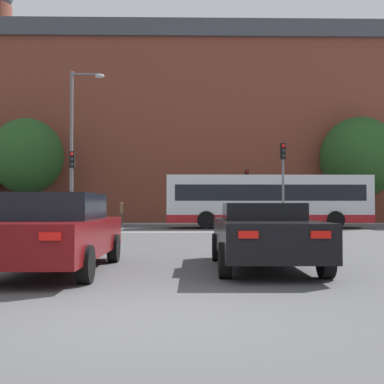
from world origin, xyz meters
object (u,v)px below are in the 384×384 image
Objects in this scene: traffic_light_near_left at (72,178)px; pedestrian_walking_east at (252,210)px; bus_crossing_lead at (267,200)px; street_lamp_junction at (76,135)px; traffic_light_far_right at (247,187)px; traffic_light_near_right at (283,172)px; car_saloon_left at (57,231)px; pedestrian_walking_west at (317,210)px; car_roadster_right at (264,234)px; pedestrian_waiting at (122,211)px.

traffic_light_near_left is 14.75m from pedestrian_walking_east.
street_lamp_junction reaches higher than bus_crossing_lead.
traffic_light_far_right is at bearing 46.60° from traffic_light_near_left.
car_saloon_left is at bearing -117.24° from traffic_light_near_right.
traffic_light_near_right is (10.51, 0.23, 0.28)m from traffic_light_near_left.
traffic_light_near_right is 12.26m from pedestrian_walking_west.
pedestrian_walking_west is (15.46, 9.89, -3.97)m from street_lamp_junction.
bus_crossing_lead is 6.63m from traffic_light_far_right.
pedestrian_waiting is (-6.07, 24.63, 0.22)m from car_roadster_right.
street_lamp_junction reaches higher than pedestrian_walking_east.
bus_crossing_lead is 7.38× the size of pedestrian_waiting.
traffic_light_far_right is at bearing 74.72° from car_saloon_left.
car_roadster_right is 24.80m from traffic_light_far_right.
traffic_light_near_left reaches higher than bus_crossing_lead.
traffic_light_near_right reaches higher than pedestrian_walking_west.
traffic_light_near_right is 2.82× the size of pedestrian_waiting.
traffic_light_near_left reaches higher than traffic_light_far_right.
street_lamp_junction is 10.19m from pedestrian_waiting.
street_lamp_junction reaches higher than traffic_light_far_right.
traffic_light_near_left reaches higher than car_saloon_left.
traffic_light_near_right is at bearing -163.62° from pedestrian_walking_west.
bus_crossing_lead is at bearing 57.63° from pedestrian_waiting.
traffic_light_near_left is 2.72m from street_lamp_junction.
traffic_light_near_right is at bearing 137.83° from pedestrian_walking_east.
bus_crossing_lead reaches higher than car_saloon_left.
car_roadster_right is 15.78m from traffic_light_near_left.
car_roadster_right is 2.59× the size of pedestrian_walking_west.
traffic_light_far_right reaches higher than bus_crossing_lead.
car_roadster_right is 1.01× the size of traffic_light_near_right.
traffic_light_near_left is at bearing 166.34° from pedestrian_walking_west.
pedestrian_walking_west reaches higher than car_roadster_right.
pedestrian_walking_east is at bearing 90.66° from traffic_light_near_right.
car_roadster_right is at bearing -64.63° from street_lamp_junction.
traffic_light_near_right reaches higher than car_roadster_right.
bus_crossing_lead is at bearing -174.55° from pedestrian_walking_west.
traffic_light_near_left is 19.14m from pedestrian_walking_west.
car_saloon_left is at bearing -105.74° from traffic_light_far_right.
pedestrian_waiting is at bearing 94.90° from car_saloon_left.
street_lamp_junction reaches higher than traffic_light_near_right.
traffic_light_far_right is 13.92m from street_lamp_junction.
traffic_light_near_right is at bearing 1.27° from traffic_light_near_left.
car_roadster_right is 1.13× the size of traffic_light_near_left.
traffic_light_far_right is at bearing 84.37° from car_roadster_right.
car_saloon_left is 1.25× the size of traffic_light_near_left.
car_roadster_right is at bearing -62.78° from traffic_light_near_left.
pedestrian_walking_west reaches higher than car_saloon_left.
street_lamp_junction is at bearing -4.33° from pedestrian_waiting.
bus_crossing_lead is 2.99× the size of traffic_light_far_right.
pedestrian_waiting is (-1.94, 25.01, 0.13)m from car_saloon_left.
pedestrian_waiting is at bearing 82.53° from street_lamp_junction.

